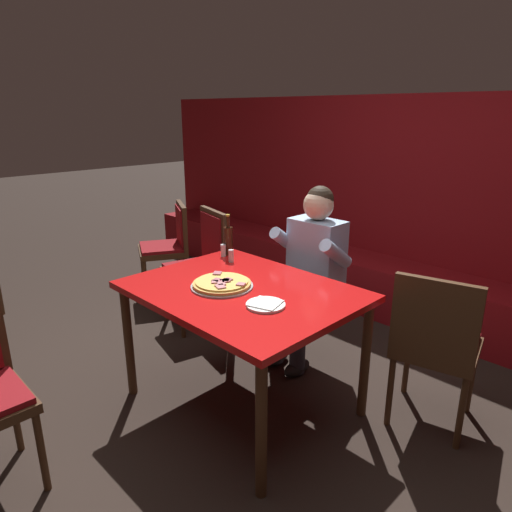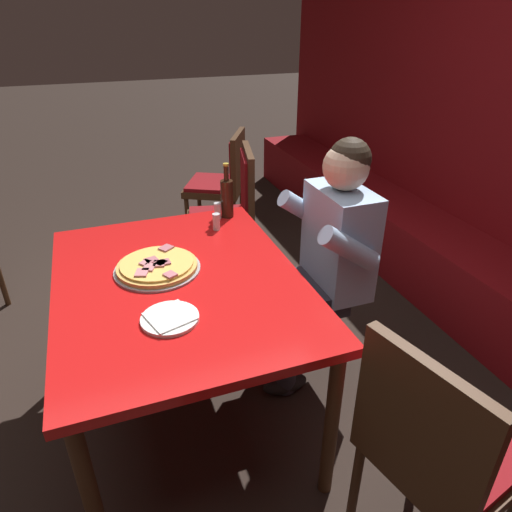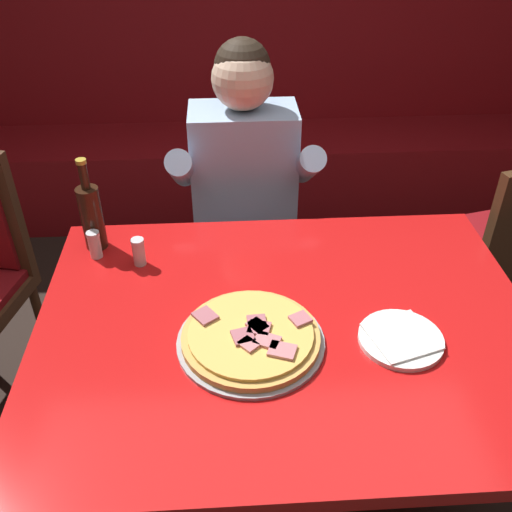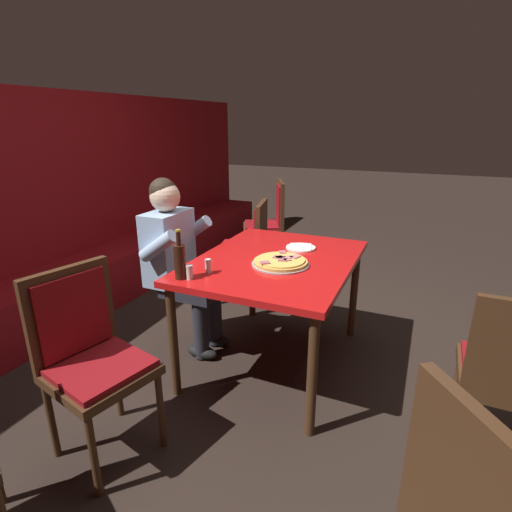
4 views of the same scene
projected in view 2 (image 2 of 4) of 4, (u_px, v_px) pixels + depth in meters
The scene contains 12 objects.
ground_plane at pixel (191, 412), 2.26m from camera, with size 24.00×24.00×0.00m, color black.
booth_bench at pixel (495, 301), 2.71m from camera, with size 6.46×0.48×0.46m, color maroon.
main_dining_table at pixel (180, 294), 1.93m from camera, with size 1.30×0.99×0.78m.
pizza at pixel (157, 266), 1.94m from camera, with size 0.37×0.37×0.05m.
plate_white_paper at pixel (170, 318), 1.63m from camera, with size 0.21×0.21×0.02m.
beer_bottle at pixel (227, 197), 2.40m from camera, with size 0.07×0.07×0.29m.
shaker_black_pepper at pixel (218, 211), 2.41m from camera, with size 0.04×0.04×0.09m.
shaker_parmesan at pixel (216, 223), 2.29m from camera, with size 0.04×0.04×0.09m.
diner_seated_blue_shirt at pixel (322, 257), 2.20m from camera, with size 0.53×0.53×1.27m.
dining_chair_near_left at pixel (223, 179), 3.68m from camera, with size 0.60×0.60×0.92m.
dining_chair_far_right at pixel (231, 210), 3.06m from camera, with size 0.53×0.53×0.98m.
dining_chair_by_booth at pixel (436, 445), 1.43m from camera, with size 0.53×0.53×0.95m.
Camera 2 is at (1.63, -0.25, 1.77)m, focal length 32.00 mm.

